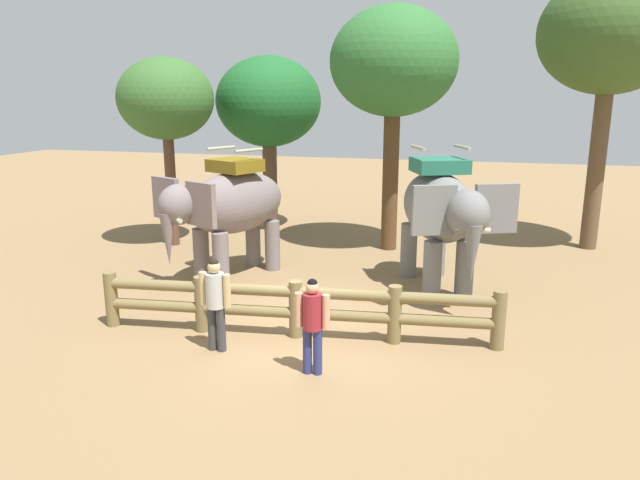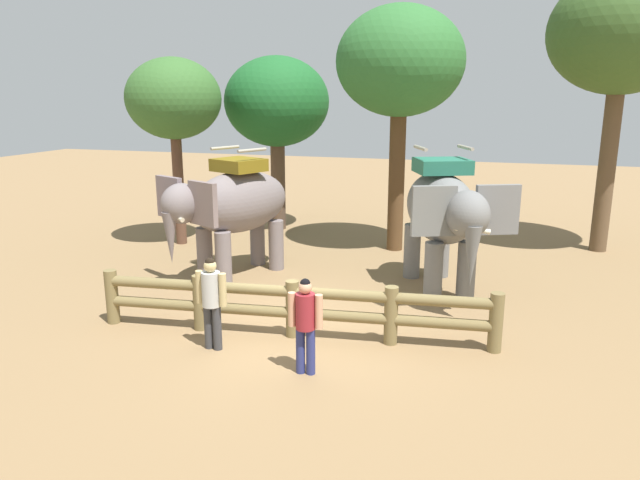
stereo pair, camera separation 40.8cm
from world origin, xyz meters
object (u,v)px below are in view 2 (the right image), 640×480
Objects in this scene: tree_back_center at (400,64)px; tree_far_right at (622,35)px; tree_far_left at (174,100)px; log_fence at (292,305)px; elephant_center at (443,212)px; tourist_man_in_blue at (211,297)px; tourist_woman_in_black at (305,319)px; tree_deep_back at (277,103)px; elephant_near_left at (232,206)px.

tree_far_right is at bearing 15.81° from tree_back_center.
tree_far_right reaches higher than tree_far_left.
elephant_center is (2.30, 3.31, 1.19)m from log_fence.
tree_far_right reaches higher than tourist_man_in_blue.
tree_far_left is at bearing 163.94° from elephant_center.
tourist_woman_in_black is at bearing -48.24° from tree_far_left.
tree_deep_back is at bearing 139.23° from elephant_center.
tourist_woman_in_black is 10.85m from tree_deep_back.
tree_far_left reaches higher than log_fence.
tourist_woman_in_black is 12.07m from tree_far_right.
log_fence is 4.46× the size of tourist_man_in_blue.
tree_back_center is at bearing 84.15° from log_fence.
tourist_woman_in_black is (3.26, -4.38, -0.82)m from elephant_near_left.
elephant_center is 8.38m from tree_far_left.
tree_deep_back reaches higher than tourist_woman_in_black.
elephant_near_left is 10.96m from tree_far_right.
tree_back_center is at bearing 48.10° from elephant_near_left.
tourist_woman_in_black is at bearing -62.56° from log_fence.
tourist_man_in_blue is 8.83m from tree_back_center.
elephant_center is 7.84m from tree_deep_back.
tourist_man_in_blue is at bearing -69.96° from elephant_near_left.
elephant_near_left is at bearing -176.94° from elephant_center.
tree_deep_back is at bearing 159.31° from tree_back_center.
tree_far_left reaches higher than tourist_man_in_blue.
tree_deep_back is (-9.59, -0.01, -1.78)m from tree_far_right.
tree_back_center reaches higher than tourist_woman_in_black.
tree_far_right reaches higher than elephant_center.
elephant_near_left is 2.33× the size of tourist_woman_in_black.
tree_far_left reaches higher than elephant_near_left.
tree_far_right is (8.76, 5.19, 4.05)m from elephant_near_left.
log_fence is 4.15m from elephant_near_left.
tree_deep_back reaches higher than elephant_center.
tourist_woman_in_black is 0.29× the size of tree_deep_back.
elephant_near_left is 0.55× the size of tree_back_center.
elephant_center is 0.58× the size of tree_back_center.
tourist_man_in_blue is (-1.13, -0.91, 0.34)m from log_fence.
tree_far_right is at bearing 53.12° from log_fence.
elephant_center is at bearing 70.92° from tourist_woman_in_black.
elephant_near_left is at bearing -40.93° from tree_far_left.
tree_far_left is at bearing 134.49° from log_fence.
log_fence is 1.49m from tourist_man_in_blue.
tourist_woman_in_black is at bearing -66.81° from tree_deep_back.
tree_far_left is at bearing -166.92° from tree_far_right.
elephant_near_left reaches higher than tourist_woman_in_black.
tree_far_left is at bearing -127.16° from tree_deep_back.
tree_back_center reaches higher than elephant_near_left.
tree_far_right is at bearing 60.14° from tourist_woman_in_black.
tree_deep_back reaches higher than log_fence.
elephant_near_left is 0.96× the size of elephant_center.
tree_back_center is 0.88× the size of tree_far_right.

